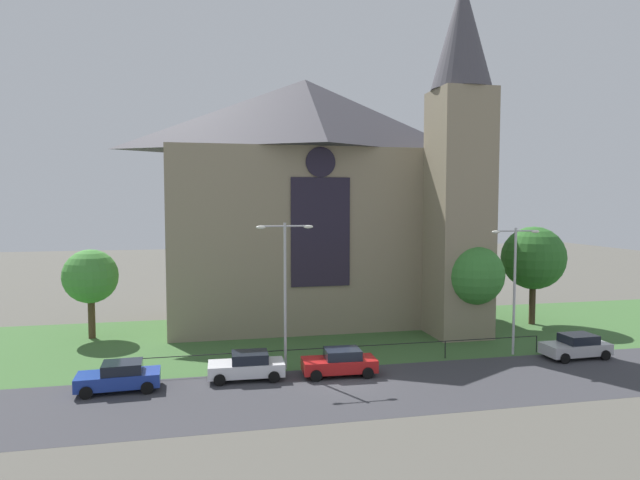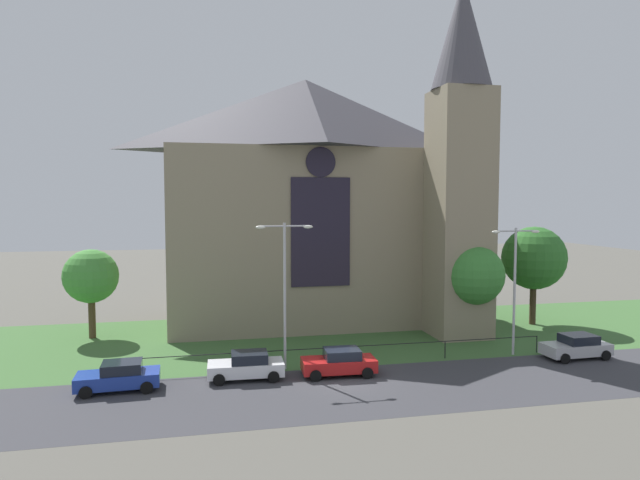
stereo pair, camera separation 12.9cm
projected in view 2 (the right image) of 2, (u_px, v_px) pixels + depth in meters
ground at (310, 336)px, 40.50m from camera, size 160.00×160.00×0.00m
road_asphalt at (354, 390)px, 28.78m from camera, size 120.00×8.00×0.01m
grass_verge at (316, 343)px, 38.54m from camera, size 120.00×20.00×0.01m
church_building at (316, 198)px, 45.36m from camera, size 23.20×16.20×26.00m
iron_railing at (346, 349)px, 33.27m from camera, size 25.98×0.07×1.13m
tree_left_far at (91, 277)px, 39.62m from camera, size 3.90×3.90×6.49m
tree_right_far at (534, 258)px, 44.08m from camera, size 5.07×5.07×7.94m
tree_right_near at (474, 276)px, 39.21m from camera, size 4.30×4.30×6.83m
streetlamp_near at (285, 277)px, 32.08m from camera, size 3.37×0.26×8.69m
streetlamp_far at (515, 274)px, 35.18m from camera, size 3.37×0.26×8.25m
parked_car_blue at (119, 376)px, 28.72m from camera, size 4.28×2.18×1.51m
parked_car_white at (247, 366)px, 30.59m from camera, size 4.26×2.14×1.51m
parked_car_red at (339, 362)px, 31.28m from camera, size 4.28×2.18×1.51m
parked_car_silver at (576, 346)px, 34.70m from camera, size 4.25×2.13×1.51m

